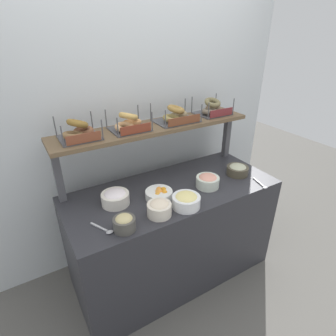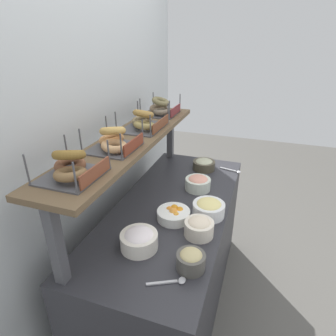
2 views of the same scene
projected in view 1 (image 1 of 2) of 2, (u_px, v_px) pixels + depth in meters
The scene contains 19 objects.
ground_plane at pixel (172, 269), 2.47m from camera, with size 8.00×8.00×0.00m, color #595651.
back_wall at pixel (140, 125), 2.34m from camera, with size 2.82×0.06×2.40m, color silver.
deli_counter at pixel (173, 233), 2.28m from camera, with size 1.62×0.70×0.85m, color #2D2D33.
shelf_riser_left at pixel (58, 176), 1.86m from camera, with size 0.05×0.05×0.40m, color #4C4C51.
shelf_riser_right at pixel (227, 136), 2.54m from camera, with size 0.05×0.05×0.40m, color #4C4C51.
upper_shelf at pixel (155, 127), 2.10m from camera, with size 1.58×0.32×0.03m, color brown.
bowl_cream_cheese at pixel (115, 197), 1.89m from camera, with size 0.19×0.19×0.11m.
bowl_hummus at pixel (124, 223), 1.64m from camera, with size 0.14×0.14×0.10m.
bowl_potato_salad at pixel (159, 208), 1.77m from camera, with size 0.16×0.16×0.11m.
bowl_tuna_salad at pixel (238, 170), 2.27m from camera, with size 0.18×0.18×0.09m.
bowl_egg_salad at pixel (186, 200), 1.86m from camera, with size 0.19×0.19×0.10m.
bowl_fruit_salad at pixel (159, 194), 1.96m from camera, with size 0.20×0.20×0.08m.
bowl_lox_spread at pixel (208, 181), 2.09m from camera, with size 0.18×0.18×0.10m.
serving_spoon_near_plate at pixel (105, 230), 1.65m from camera, with size 0.10×0.16×0.01m.
serving_spoon_by_edge at pixel (262, 185), 2.12m from camera, with size 0.06×0.17×0.01m.
bagel_basket_cinnamon_raisin at pixel (79, 132), 1.82m from camera, with size 0.28×0.26×0.15m.
bagel_basket_sesame at pixel (129, 123), 1.97m from camera, with size 0.27×0.24×0.14m.
bagel_basket_everything at pixel (176, 116), 2.15m from camera, with size 0.34×0.26×0.14m.
bagel_basket_poppy at pixel (212, 109), 2.34m from camera, with size 0.28×0.26×0.14m.
Camera 1 is at (-0.94, -1.51, 1.94)m, focal length 29.29 mm.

